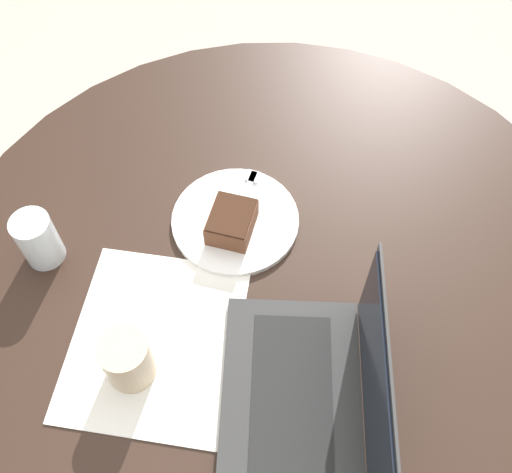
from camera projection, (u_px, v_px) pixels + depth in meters
name	position (u px, v px, depth m)	size (l,w,h in m)	color
ground_plane	(270.00, 405.00, 1.73)	(12.00, 12.00, 0.00)	#B7AD9E
dining_table	(276.00, 305.00, 1.17)	(1.25, 1.25, 0.78)	black
paper_document	(155.00, 341.00, 1.01)	(0.36, 0.32, 0.00)	white
plate	(235.00, 220.00, 1.13)	(0.24, 0.24, 0.01)	white
cake_slice	(232.00, 222.00, 1.09)	(0.09, 0.08, 0.05)	brown
fork	(244.00, 198.00, 1.15)	(0.17, 0.03, 0.00)	silver
coffee_glass	(128.00, 360.00, 0.94)	(0.08, 0.08, 0.10)	#C6AD89
water_glass	(38.00, 239.00, 1.05)	(0.07, 0.07, 0.11)	silver
laptop	(312.00, 394.00, 0.92)	(0.38, 0.30, 0.22)	#2D2D2D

